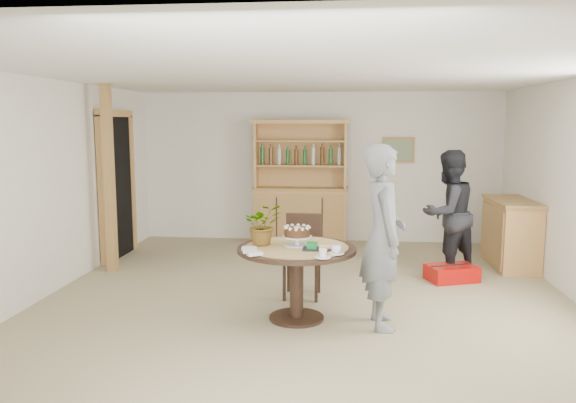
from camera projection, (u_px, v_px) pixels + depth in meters
The scene contains 17 objects.
ground at pixel (305, 305), 6.18m from camera, with size 7.00×7.00×0.00m, color tan.
room_shell at pixel (306, 147), 5.94m from camera, with size 6.04×7.04×2.52m.
doorway at pixel (117, 183), 8.28m from camera, with size 0.13×1.10×2.18m.
pine_post at pixel (109, 179), 7.45m from camera, with size 0.12×0.12×2.50m, color tan.
hutch at pixel (301, 202), 9.31m from camera, with size 1.62×0.54×2.04m.
sideboard at pixel (511, 233), 7.82m from camera, with size 0.54×1.26×0.94m.
dining_table at pixel (297, 261), 5.66m from camera, with size 1.20×1.20×0.76m.
dining_chair at pixel (303, 250), 6.49m from camera, with size 0.44×0.44×0.95m.
birthday_cake at pixel (297, 233), 5.67m from camera, with size 0.30×0.30×0.20m.
flower_vase at pixel (263, 224), 5.70m from camera, with size 0.38×0.33×0.42m, color #3F7233.
gift_tray at pixel (317, 247), 5.49m from camera, with size 0.30×0.20×0.08m.
coffee_cup_a at pixel (336, 250), 5.32m from camera, with size 0.15×0.15×0.09m.
coffee_cup_b at pixel (323, 254), 5.17m from camera, with size 0.15×0.15×0.08m.
napkins at pixel (251, 251), 5.37m from camera, with size 0.24×0.33×0.03m.
teen_boy at pixel (383, 237), 5.44m from camera, with size 0.65×0.43×1.79m, color slate.
adult_person at pixel (448, 213), 7.30m from camera, with size 0.80×0.62×1.65m, color black.
red_suitcase at pixel (452, 273), 7.12m from camera, with size 0.70×0.58×0.21m.
Camera 1 is at (0.40, -5.95, 1.99)m, focal length 35.00 mm.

